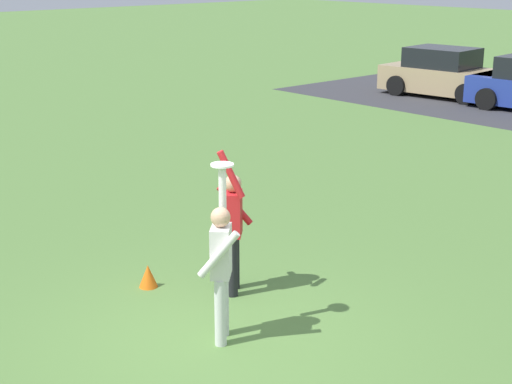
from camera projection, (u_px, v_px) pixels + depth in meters
name	position (u px, v px, depth m)	size (l,w,h in m)	color
ground_plane	(221.00, 338.00, 9.40)	(120.00, 120.00, 0.00)	#567F3D
person_catcher	(221.00, 263.00, 9.08)	(0.55, 0.56, 2.08)	silver
person_defender	(233.00, 224.00, 10.43)	(0.65, 0.66, 2.05)	black
frisbee_disc	(222.00, 165.00, 8.98)	(0.27, 0.27, 0.02)	white
parked_car_tan	(444.00, 74.00, 25.81)	(4.25, 2.33, 1.59)	tan
field_cone_orange	(148.00, 276.00, 10.83)	(0.26, 0.26, 0.32)	orange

